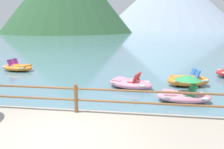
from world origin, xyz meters
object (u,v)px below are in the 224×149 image
Objects in this scene: pedal_boat_0 at (184,93)px; pedal_boat_1 at (130,83)px; pedal_boat_3 at (188,80)px; pedal_boat_5 at (18,67)px.

pedal_boat_1 is (-2.38, 1.75, -0.12)m from pedal_boat_0.
pedal_boat_3 reaches higher than pedal_boat_5.
pedal_boat_1 reaches higher than pedal_boat_5.
pedal_boat_3 is at bearing 15.37° from pedal_boat_1.
pedal_boat_3 is at bearing 76.00° from pedal_boat_0.
pedal_boat_5 is at bearing 168.01° from pedal_boat_3.
pedal_boat_0 is 0.89× the size of pedal_boat_5.
pedal_boat_0 is at bearing -25.30° from pedal_boat_5.
pedal_boat_5 is (-11.06, 2.35, -0.05)m from pedal_boat_3.
pedal_boat_1 is 8.65m from pedal_boat_5.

